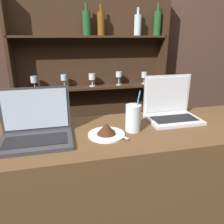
{
  "coord_description": "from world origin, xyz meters",
  "views": [
    {
      "loc": [
        -0.27,
        -0.77,
        1.55
      ],
      "look_at": [
        -0.03,
        0.29,
        1.17
      ],
      "focal_mm": 35.0,
      "sensor_mm": 36.0,
      "label": 1
    }
  ],
  "objects_px": {
    "cake_plate": "(107,131)",
    "water_glass": "(133,118)",
    "laptop_near": "(36,129)",
    "laptop_far": "(171,109)"
  },
  "relations": [
    {
      "from": "laptop_near",
      "to": "cake_plate",
      "type": "bearing_deg",
      "value": -6.07
    },
    {
      "from": "laptop_far",
      "to": "cake_plate",
      "type": "xyz_separation_m",
      "value": [
        -0.43,
        -0.15,
        -0.04
      ]
    },
    {
      "from": "cake_plate",
      "to": "water_glass",
      "type": "distance_m",
      "value": 0.16
    },
    {
      "from": "laptop_near",
      "to": "water_glass",
      "type": "bearing_deg",
      "value": -0.82
    },
    {
      "from": "laptop_far",
      "to": "water_glass",
      "type": "bearing_deg",
      "value": -157.06
    },
    {
      "from": "laptop_near",
      "to": "laptop_far",
      "type": "relative_size",
      "value": 1.12
    },
    {
      "from": "laptop_near",
      "to": "cake_plate",
      "type": "distance_m",
      "value": 0.34
    },
    {
      "from": "laptop_near",
      "to": "water_glass",
      "type": "distance_m",
      "value": 0.49
    },
    {
      "from": "laptop_near",
      "to": "laptop_far",
      "type": "distance_m",
      "value": 0.78
    },
    {
      "from": "laptop_far",
      "to": "water_glass",
      "type": "xyz_separation_m",
      "value": [
        -0.28,
        -0.12,
        0.01
      ]
    }
  ]
}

